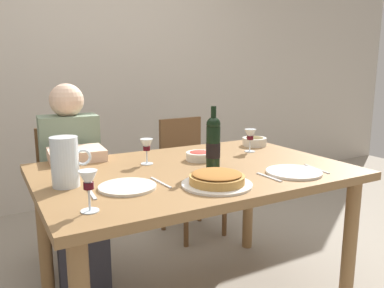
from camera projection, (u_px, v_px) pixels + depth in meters
The scene contains 19 objects.
back_wall at pixel (88, 51), 3.45m from camera, with size 8.00×0.10×2.80m, color beige.
dining_table at pixel (194, 186), 1.92m from camera, with size 1.50×1.00×0.76m.
wine_bottle at pixel (213, 143), 1.85m from camera, with size 0.07×0.07×0.31m.
water_pitcher at pixel (65, 165), 1.59m from camera, with size 0.17×0.11×0.21m.
baked_tart at pixel (217, 179), 1.61m from camera, with size 0.30×0.30×0.06m.
salad_bowl at pixel (200, 155), 2.06m from camera, with size 0.15×0.15×0.05m.
olive_bowl at pixel (254, 141), 2.44m from camera, with size 0.15×0.15×0.06m.
wine_glass_left_diner at pixel (147, 146), 1.96m from camera, with size 0.07×0.07×0.13m.
wine_glass_right_diner at pixel (88, 182), 1.30m from camera, with size 0.07×0.07×0.15m.
wine_glass_centre at pixel (250, 136), 2.26m from camera, with size 0.07×0.07×0.14m.
dinner_plate_left_setting at pixel (128, 187), 1.58m from camera, with size 0.24×0.24×0.01m, color silver.
dinner_plate_right_setting at pixel (294, 172), 1.80m from camera, with size 0.26×0.26×0.01m, color white.
fork_left_setting at pixel (91, 193), 1.51m from camera, with size 0.16×0.01×0.01m, color silver.
knife_left_setting at pixel (161, 182), 1.65m from camera, with size 0.18×0.01×0.01m, color silver.
knife_right_setting at pixel (317, 169), 1.87m from camera, with size 0.18×0.01×0.01m, color silver.
spoon_right_setting at pixel (269, 177), 1.73m from camera, with size 0.16×0.01×0.01m, color silver.
chair_left at pixel (69, 186), 2.48m from camera, with size 0.43×0.43×0.87m.
diner_left at pixel (74, 177), 2.25m from camera, with size 0.36×0.52×1.16m.
chair_right at pixel (188, 168), 2.93m from camera, with size 0.42×0.42×0.87m.
Camera 1 is at (-0.90, -1.60, 1.25)m, focal length 35.78 mm.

